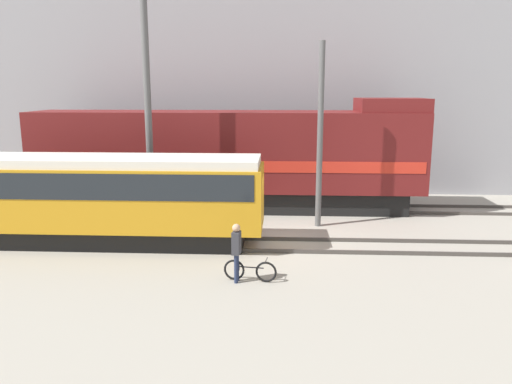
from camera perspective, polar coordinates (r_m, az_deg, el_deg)
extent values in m
plane|color=#9E998C|center=(18.87, 1.84, -5.52)|extent=(120.00, 120.00, 0.00)
cube|color=#47423D|center=(17.44, 1.75, -6.75)|extent=(60.00, 0.07, 0.14)
cube|color=#47423D|center=(18.80, 1.84, -5.36)|extent=(60.00, 0.07, 0.14)
cube|color=#47423D|center=(22.97, 2.06, -2.20)|extent=(60.00, 0.07, 0.14)
cube|color=#47423D|center=(24.37, 2.12, -1.38)|extent=(60.00, 0.07, 0.14)
cube|color=#99999E|center=(29.83, 2.41, 14.72)|extent=(42.97, 6.00, 14.31)
cube|color=black|center=(23.71, -3.31, -0.70)|extent=(16.48, 2.55, 1.00)
cube|color=maroon|center=(23.32, -3.37, 4.80)|extent=(17.92, 3.00, 3.58)
cube|color=red|center=(23.39, -3.36, 3.49)|extent=(17.56, 3.04, 0.50)
cube|color=maroon|center=(23.54, 15.19, 9.58)|extent=(3.00, 2.85, 0.60)
cube|color=black|center=(19.14, -16.81, -4.69)|extent=(10.14, 2.00, 0.70)
cube|color=orange|center=(18.79, -17.07, -0.40)|extent=(11.52, 2.50, 2.23)
cube|color=#1E2328|center=(18.69, -17.17, 1.29)|extent=(11.06, 2.54, 0.90)
cube|color=silver|center=(18.58, -17.30, 3.41)|extent=(11.29, 2.38, 0.30)
torus|color=black|center=(14.83, 1.17, -9.12)|extent=(0.63, 0.15, 0.63)
torus|color=black|center=(15.01, -2.51, -8.87)|extent=(0.63, 0.15, 0.63)
cylinder|color=black|center=(14.88, -0.68, -8.60)|extent=(0.82, 0.15, 0.04)
cylinder|color=black|center=(14.93, -1.95, -8.40)|extent=(0.03, 0.03, 0.28)
cylinder|color=#262626|center=(14.71, 1.17, -7.79)|extent=(0.08, 0.44, 0.02)
cylinder|color=#232D4C|center=(14.89, -2.16, -8.56)|extent=(0.11, 0.11, 0.87)
cylinder|color=#232D4C|center=(14.74, -2.31, -8.77)|extent=(0.11, 0.11, 0.87)
cube|color=#333338|center=(14.56, -2.26, -5.83)|extent=(0.27, 0.39, 0.67)
sphere|color=tan|center=(14.43, -2.27, -4.12)|extent=(0.24, 0.24, 0.24)
cylinder|color=#595959|center=(20.86, -12.26, 9.57)|extent=(0.28, 0.28, 9.81)
cylinder|color=#595959|center=(20.28, 7.33, 6.31)|extent=(0.24, 0.24, 7.42)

